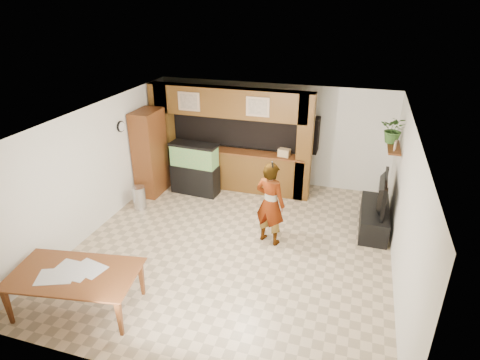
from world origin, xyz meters
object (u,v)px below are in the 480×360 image
(television, at_px, (378,193))
(dining_table, at_px, (76,292))
(person, at_px, (270,204))
(pantry_cabinet, at_px, (150,153))
(aquarium, at_px, (195,169))

(television, height_order, dining_table, television)
(person, relative_size, dining_table, 0.88)
(television, bearing_deg, pantry_cabinet, 90.09)
(pantry_cabinet, height_order, dining_table, pantry_cabinet)
(aquarium, bearing_deg, pantry_cabinet, -161.26)
(aquarium, relative_size, person, 0.76)
(dining_table, bearing_deg, television, 32.07)
(aquarium, distance_m, person, 2.80)
(aquarium, height_order, television, aquarium)
(aquarium, distance_m, dining_table, 4.43)
(aquarium, height_order, person, person)
(pantry_cabinet, xyz_separation_m, aquarium, (1.05, 0.27, -0.41))
(person, height_order, dining_table, person)
(aquarium, xyz_separation_m, person, (2.28, -1.61, 0.22))
(pantry_cabinet, relative_size, dining_table, 1.08)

